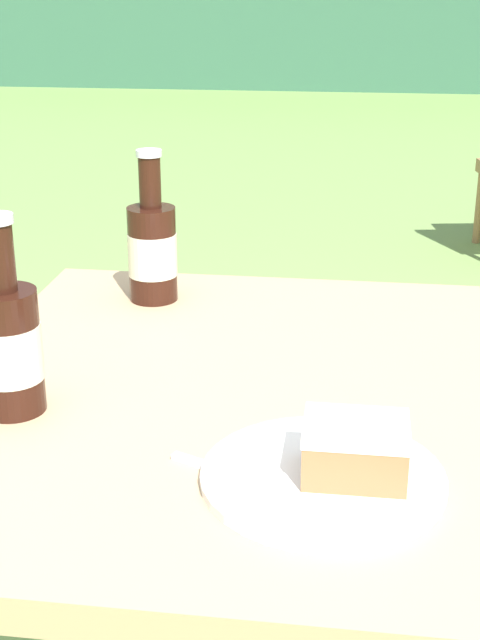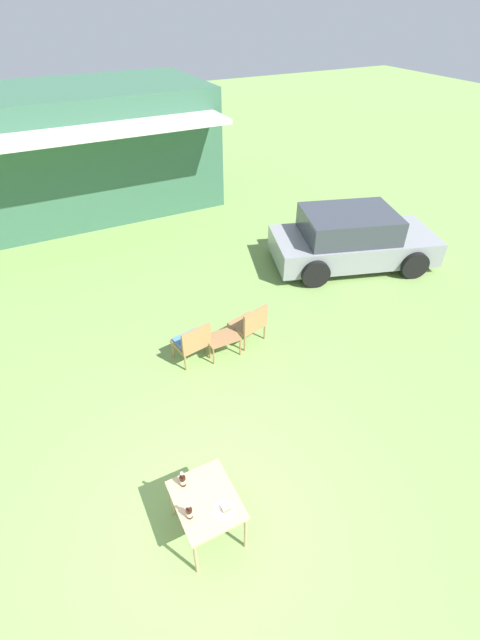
{
  "view_description": "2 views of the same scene",
  "coord_description": "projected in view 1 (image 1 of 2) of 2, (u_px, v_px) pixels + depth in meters",
  "views": [
    {
      "loc": [
        0.15,
        -1.02,
        1.21
      ],
      "look_at": [
        0.0,
        0.1,
        0.77
      ],
      "focal_mm": 50.0,
      "sensor_mm": 36.0,
      "label": 1
    },
    {
      "loc": [
        -0.85,
        -2.54,
        5.49
      ],
      "look_at": [
        1.81,
        2.66,
        0.9
      ],
      "focal_mm": 24.0,
      "sensor_mm": 36.0,
      "label": 2
    }
  ],
  "objects": [
    {
      "name": "cake_on_plate",
      "position": [
        337.0,
        465.0,
        0.91
      ],
      "size": [
        0.25,
        0.25,
        0.07
      ],
      "color": "white",
      "rests_on": "patio_table"
    },
    {
      "name": "cola_bottle_near",
      "position": [
        152.0,
        248.0,
        1.4
      ],
      "size": [
        0.08,
        0.08,
        0.24
      ],
      "color": "black",
      "rests_on": "patio_table"
    },
    {
      "name": "fork",
      "position": [
        238.0,
        476.0,
        0.92
      ],
      "size": [
        0.15,
        0.07,
        0.01
      ],
      "color": "silver",
      "rests_on": "patio_table"
    },
    {
      "name": "patio_table",
      "position": [
        230.0,
        435.0,
        1.16
      ],
      "size": [
        0.72,
        0.88,
        0.72
      ],
      "color": "tan",
      "rests_on": "ground_plane"
    },
    {
      "name": "cola_bottle_far",
      "position": [
        8.0,
        344.0,
        1.04
      ],
      "size": [
        0.08,
        0.08,
        0.24
      ],
      "color": "black",
      "rests_on": "patio_table"
    }
  ]
}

